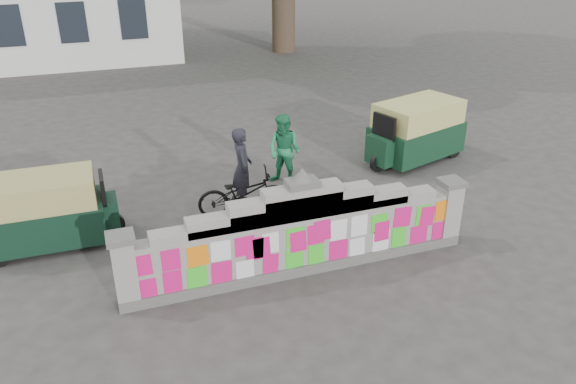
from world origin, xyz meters
name	(u,v)px	position (x,y,z in m)	size (l,w,h in m)	color
ground	(301,270)	(0.00, 0.00, 0.00)	(100.00, 100.00, 0.00)	#383533
parapet_wall	(302,234)	(0.00, -0.01, 0.75)	(6.48, 0.44, 2.01)	#4C4C49
cyclist_bike	(243,194)	(-0.39, 2.40, 0.51)	(0.67, 1.93, 1.01)	black
cyclist_rider	(243,178)	(-0.39, 2.40, 0.86)	(0.63, 0.41, 1.72)	black
pedestrian	(284,150)	(0.95, 3.60, 0.86)	(0.84, 0.65, 1.72)	#23804F
rickshaw_left	(46,211)	(-4.25, 2.49, 0.74)	(2.58, 1.22, 1.42)	black
rickshaw_right	(415,130)	(4.65, 3.89, 0.81)	(2.91, 1.97, 1.56)	#11341F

